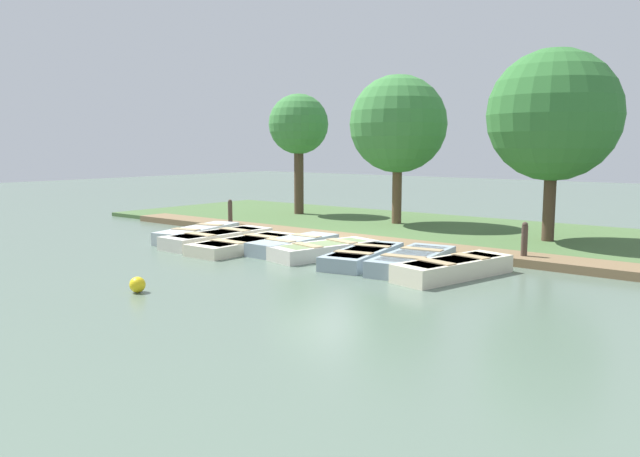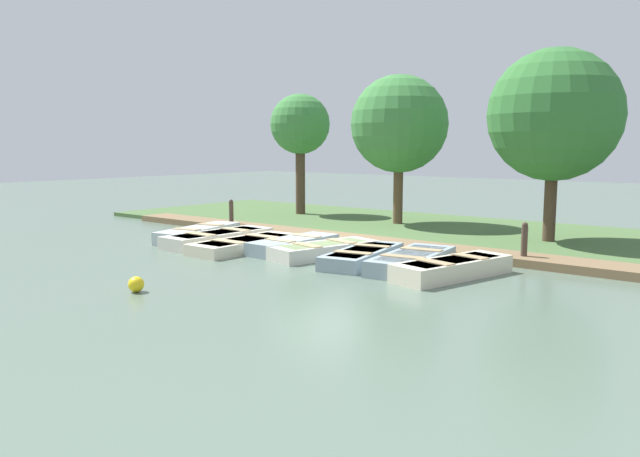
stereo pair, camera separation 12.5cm
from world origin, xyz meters
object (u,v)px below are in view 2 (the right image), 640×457
object	(u,v)px
mooring_post_far	(524,243)
rowboat_6	(412,261)
rowboat_3	(294,244)
mooring_post_near	(231,214)
park_tree_left	(399,124)
rowboat_4	(325,250)
rowboat_5	(363,256)
park_tree_far_left	(300,126)
rowboat_7	(452,268)
buoy	(136,284)
rowboat_1	(218,238)
rowboat_0	(199,233)
park_tree_center	(554,115)
rowboat_2	(245,244)

from	to	relation	value
mooring_post_far	rowboat_6	bearing A→B (deg)	-40.17
rowboat_3	mooring_post_near	xyz separation A→B (m)	(-2.13, -4.79, 0.34)
park_tree_left	rowboat_4	bearing A→B (deg)	15.00
rowboat_5	mooring_post_far	world-z (taller)	mooring_post_far
rowboat_5	park_tree_far_left	distance (m)	10.91
rowboat_5	rowboat_4	bearing A→B (deg)	-104.26
rowboat_3	park_tree_left	distance (m)	7.17
rowboat_4	rowboat_6	world-z (taller)	rowboat_6
rowboat_7	buoy	xyz separation A→B (m)	(5.27, -4.27, -0.05)
rowboat_6	rowboat_1	bearing A→B (deg)	-94.85
mooring_post_near	rowboat_5	bearing A→B (deg)	72.21
rowboat_3	mooring_post_far	world-z (taller)	mooring_post_far
rowboat_1	mooring_post_near	size ratio (longest dim) A/B	3.33
rowboat_0	buoy	size ratio (longest dim) A/B	10.74
park_tree_center	rowboat_7	bearing A→B (deg)	-1.31
park_tree_left	rowboat_0	bearing A→B (deg)	-27.61
rowboat_1	rowboat_3	distance (m)	2.61
rowboat_0	rowboat_6	xyz separation A→B (m)	(-0.06, 7.68, -0.00)
rowboat_1	mooring_post_near	world-z (taller)	mooring_post_near
mooring_post_near	park_tree_left	world-z (taller)	park_tree_left
rowboat_4	park_tree_center	bearing A→B (deg)	158.35
buoy	park_tree_center	xyz separation A→B (m)	(-11.08, 4.41, 3.62)
rowboat_0	rowboat_3	distance (m)	3.85
rowboat_0	park_tree_left	world-z (taller)	park_tree_left
park_tree_far_left	mooring_post_far	bearing A→B (deg)	68.34
rowboat_0	park_tree_center	size ratio (longest dim) A/B	0.60
rowboat_0	rowboat_1	size ratio (longest dim) A/B	0.97
rowboat_6	park_tree_far_left	size ratio (longest dim) A/B	0.65
rowboat_0	rowboat_2	size ratio (longest dim) A/B	0.99
rowboat_5	mooring_post_near	size ratio (longest dim) A/B	3.04
rowboat_7	buoy	world-z (taller)	rowboat_7
park_tree_center	mooring_post_near	bearing A→B (deg)	-71.67
rowboat_4	buoy	xyz separation A→B (m)	(5.52, -0.43, -0.03)
rowboat_7	rowboat_6	bearing A→B (deg)	-90.19
rowboat_1	rowboat_3	world-z (taller)	rowboat_1
rowboat_1	rowboat_4	distance (m)	3.78
mooring_post_far	buoy	distance (m)	9.22
park_tree_left	park_tree_center	size ratio (longest dim) A/B	0.95
rowboat_6	park_tree_left	xyz separation A→B (m)	(-6.33, -4.34, 3.47)
rowboat_3	park_tree_far_left	distance (m)	9.15
mooring_post_far	rowboat_2	bearing A→B (deg)	-67.96
rowboat_7	rowboat_3	bearing A→B (deg)	-80.75
rowboat_6	park_tree_center	world-z (taller)	park_tree_center
rowboat_0	rowboat_5	distance (m)	6.32
rowboat_0	park_tree_far_left	bearing A→B (deg)	179.55
park_tree_left	rowboat_5	bearing A→B (deg)	24.84
mooring_post_far	buoy	world-z (taller)	mooring_post_far
rowboat_1	park_tree_far_left	world-z (taller)	park_tree_far_left
rowboat_4	rowboat_6	bearing A→B (deg)	104.92
rowboat_4	park_tree_left	bearing A→B (deg)	-151.10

